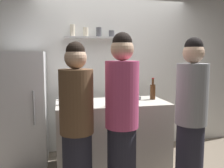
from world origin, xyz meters
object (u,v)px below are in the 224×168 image
Objects in this scene: baking_pan at (128,97)px; person_pink_top at (122,122)px; wine_bottle_amber_glass at (153,91)px; wine_bottle_dark_glass at (117,96)px; person_grey_hoodie at (191,119)px; wine_bottle_pale_glass at (62,91)px; water_bottle_plastic at (66,96)px; refrigerator at (24,109)px; person_brown_jacket at (77,128)px; utensil_holder at (89,96)px.

person_pink_top is at bearing -109.34° from baking_pan.
wine_bottle_amber_glass reaches higher than baking_pan.
wine_bottle_dark_glass is 0.19× the size of person_grey_hoodie.
baking_pan is at bearing -6.70° from wine_bottle_pale_glass.
water_bottle_plastic reaches higher than baking_pan.
refrigerator is at bearing 172.23° from baking_pan.
refrigerator is at bearing 126.83° from person_brown_jacket.
baking_pan is 0.96m from wine_bottle_pale_glass.
utensil_holder is (-0.57, 0.05, 0.03)m from baking_pan.
wine_bottle_pale_glass is (-0.38, 0.06, 0.07)m from utensil_holder.
person_brown_jacket is at bearing 13.12° from person_grey_hoodie.
person_pink_top reaches higher than water_bottle_plastic.
utensil_holder is at bearing 37.71° from water_bottle_plastic.
wine_bottle_dark_glass is at bearing -20.13° from water_bottle_plastic.
wine_bottle_amber_glass is (1.84, -0.32, 0.24)m from refrigerator.
person_pink_top is at bearing -48.55° from refrigerator.
refrigerator is 0.60m from wine_bottle_pale_glass.
utensil_holder is 0.65× the size of wine_bottle_dark_glass.
person_brown_jacket is at bearing -61.43° from refrigerator.
water_bottle_plastic is (-1.25, -0.09, -0.00)m from wine_bottle_amber_glass.
person_brown_jacket is (-0.83, -1.01, -0.11)m from baking_pan.
wine_bottle_dark_glass is 1.04× the size of wine_bottle_amber_glass.
water_bottle_plastic is at bearing -167.08° from baking_pan.
person_grey_hoodie reaches higher than person_brown_jacket.
wine_bottle_dark_glass is 0.18× the size of person_pink_top.
person_pink_top is 1.02× the size of person_grey_hoodie.
person_brown_jacket is (-1.24, 0.05, -0.03)m from person_grey_hoodie.
person_grey_hoodie is (1.31, -0.85, -0.17)m from water_bottle_plastic.
wine_bottle_dark_glass is at bearing -27.16° from person_grey_hoodie.
water_bottle_plastic is (0.05, -0.32, -0.01)m from wine_bottle_pale_glass.
baking_pan is 0.20× the size of person_brown_jacket.
person_pink_top is (1.12, -1.26, 0.09)m from refrigerator.
wine_bottle_dark_glass is at bearing -38.90° from wine_bottle_pale_glass.
refrigerator is at bearing 170.64° from utensil_holder.
person_brown_jacket is (-0.26, -1.06, -0.15)m from utensil_holder.
person_grey_hoodie reaches higher than baking_pan.
baking_pan is at bearing 12.92° from water_bottle_plastic.
person_grey_hoodie is (0.68, -0.62, -0.18)m from wine_bottle_dark_glass.
wine_bottle_dark_glass is at bearing 54.24° from person_brown_jacket.
wine_bottle_dark_glass is 0.19× the size of person_brown_jacket.
person_pink_top is (-0.37, -1.06, -0.06)m from baking_pan.
wine_bottle_pale_glass is 1.80m from person_grey_hoodie.
wine_bottle_dark_glass is at bearing -152.42° from wine_bottle_amber_glass.
water_bottle_plastic is 0.15× the size of person_grey_hoodie.
person_grey_hoodie is (1.36, -1.17, -0.18)m from wine_bottle_pale_glass.
person_brown_jacket is (0.12, -1.12, -0.21)m from wine_bottle_pale_glass.
baking_pan is 0.93m from water_bottle_plastic.
utensil_holder is 0.57m from wine_bottle_dark_glass.
refrigerator reaches higher than baking_pan.
wine_bottle_pale_glass is 1.32m from person_pink_top.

